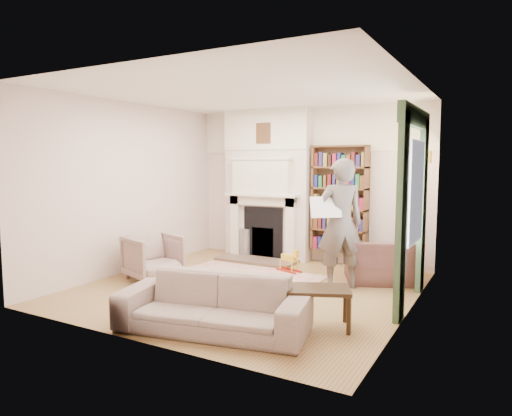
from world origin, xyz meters
The scene contains 25 objects.
floor centered at (0.00, 0.00, 0.00)m, with size 4.50×4.50×0.00m, color brown.
ceiling centered at (0.00, 0.00, 2.80)m, with size 4.50×4.50×0.00m, color white.
wall_back centered at (0.00, 2.25, 1.40)m, with size 4.50×4.50×0.00m, color beige.
wall_front centered at (0.00, -2.25, 1.40)m, with size 4.50×4.50×0.00m, color beige.
wall_left centered at (-2.25, 0.00, 1.40)m, with size 4.50×4.50×0.00m, color beige.
wall_right centered at (2.25, 0.00, 1.40)m, with size 4.50×4.50×0.00m, color beige.
fireplace centered at (-0.75, 2.05, 1.39)m, with size 1.70×0.58×2.80m.
bookcase centered at (0.65, 2.12, 1.18)m, with size 1.00×0.24×1.85m, color brown.
window centered at (2.23, 0.40, 1.45)m, with size 0.02×0.90×1.30m, color silver.
curtain_left centered at (2.20, -0.30, 1.20)m, with size 0.07×0.32×2.40m, color #354E32.
curtain_right centered at (2.20, 1.10, 1.20)m, with size 0.07×0.32×2.40m, color #354E32.
pelmet centered at (2.19, 0.40, 2.38)m, with size 0.09×1.70×0.24m, color #354E32.
wall_sconce centered at (2.03, 1.50, 1.90)m, with size 0.20×0.24×0.24m, color gold, non-canonical shape.
rug centered at (-0.36, 0.35, 0.01)m, with size 2.32×1.78×0.01m, color beige.
armchair_reading centered at (1.60, 1.29, 0.34)m, with size 1.06×0.93×0.69m, color #492A26.
armchair_left centered at (-1.56, -0.25, 0.35)m, with size 0.74×0.76×0.69m, color #B7A797.
sofa centered at (0.51, -1.64, 0.30)m, with size 2.06×0.81×0.60m, color #B6AE96.
man_reading centered at (1.15, 0.69, 0.94)m, with size 0.69×0.45×1.88m, color #544943.
newspaper centered at (1.00, 0.49, 1.19)m, with size 0.44×0.02×0.31m, color silver.
coffee_table centered at (1.47, -0.98, 0.23)m, with size 0.70×0.45×0.45m, color #362513, non-canonical shape.
paraffin_heater centered at (-1.14, 1.89, 0.28)m, with size 0.24×0.24×0.55m, color #989B9F.
rocking_horse centered at (0.11, 1.17, 0.20)m, with size 0.45×0.18×0.39m, color yellow, non-canonical shape.
board_game centered at (-0.28, 0.04, 0.03)m, with size 0.40×0.40×0.03m, color #D9D54C.
game_box_lid centered at (-1.11, 0.29, 0.04)m, with size 0.32×0.21×0.05m, color red.
comic_annuals centered at (0.13, -0.41, 0.02)m, with size 0.29×0.62×0.02m.
Camera 1 is at (3.25, -5.60, 1.84)m, focal length 32.00 mm.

